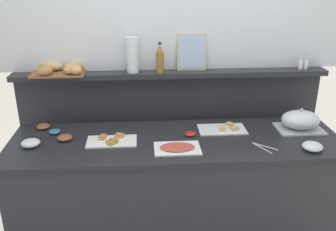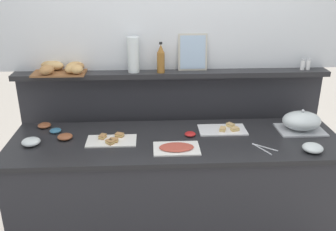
# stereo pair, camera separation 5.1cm
# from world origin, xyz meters

# --- Properties ---
(ground_plane) EXTENTS (12.00, 12.00, 0.00)m
(ground_plane) POSITION_xyz_m (0.00, 0.60, 0.00)
(ground_plane) COLOR gray
(buffet_counter) EXTENTS (2.37, 0.70, 0.92)m
(buffet_counter) POSITION_xyz_m (0.00, 0.00, 0.46)
(buffet_counter) COLOR #2D2D33
(buffet_counter) RESTS_ON ground_plane
(back_ledge_unit) EXTENTS (2.48, 0.22, 1.29)m
(back_ledge_unit) POSITION_xyz_m (0.00, 0.53, 0.68)
(back_ledge_unit) COLOR #2D2D33
(back_ledge_unit) RESTS_ON ground_plane
(sandwich_platter_front) EXTENTS (0.35, 0.19, 0.04)m
(sandwich_platter_front) POSITION_xyz_m (-0.46, -0.01, 0.93)
(sandwich_platter_front) COLOR white
(sandwich_platter_front) RESTS_ON buffet_counter
(sandwich_platter_rear) EXTENTS (0.35, 0.20, 0.04)m
(sandwich_platter_rear) POSITION_xyz_m (0.37, 0.14, 0.93)
(sandwich_platter_rear) COLOR white
(sandwich_platter_rear) RESTS_ON buffet_counter
(cold_cuts_platter) EXTENTS (0.31, 0.21, 0.02)m
(cold_cuts_platter) POSITION_xyz_m (-0.01, -0.15, 0.93)
(cold_cuts_platter) COLOR white
(cold_cuts_platter) RESTS_ON buffet_counter
(serving_cloche) EXTENTS (0.34, 0.24, 0.17)m
(serving_cloche) POSITION_xyz_m (0.94, 0.11, 0.99)
(serving_cloche) COLOR #B7BABF
(serving_cloche) RESTS_ON buffet_counter
(glass_bowl_large) EXTENTS (0.14, 0.14, 0.05)m
(glass_bowl_large) POSITION_xyz_m (0.89, -0.23, 0.94)
(glass_bowl_large) COLOR silver
(glass_bowl_large) RESTS_ON buffet_counter
(glass_bowl_medium) EXTENTS (0.13, 0.13, 0.05)m
(glass_bowl_medium) POSITION_xyz_m (-1.00, -0.04, 0.94)
(glass_bowl_medium) COLOR silver
(glass_bowl_medium) RESTS_ON buffet_counter
(condiment_bowl_teal) EXTENTS (0.09, 0.09, 0.03)m
(condiment_bowl_teal) POSITION_xyz_m (-0.88, 0.17, 0.93)
(condiment_bowl_teal) COLOR teal
(condiment_bowl_teal) RESTS_ON buffet_counter
(condiment_bowl_dark) EXTENTS (0.11, 0.11, 0.04)m
(condiment_bowl_dark) POSITION_xyz_m (-0.79, 0.05, 0.94)
(condiment_bowl_dark) COLOR brown
(condiment_bowl_dark) RESTS_ON buffet_counter
(condiment_bowl_cream) EXTENTS (0.08, 0.08, 0.03)m
(condiment_bowl_cream) POSITION_xyz_m (0.11, 0.06, 0.93)
(condiment_bowl_cream) COLOR red
(condiment_bowl_cream) RESTS_ON buffet_counter
(condiment_bowl_red) EXTENTS (0.10, 0.10, 0.03)m
(condiment_bowl_red) POSITION_xyz_m (-0.99, 0.26, 0.94)
(condiment_bowl_red) COLOR brown
(condiment_bowl_red) RESTS_ON buffet_counter
(serving_tongs) EXTENTS (0.15, 0.17, 0.01)m
(serving_tongs) POSITION_xyz_m (0.58, -0.17, 0.92)
(serving_tongs) COLOR #B7BABF
(serving_tongs) RESTS_ON buffet_counter
(vinegar_bottle_amber) EXTENTS (0.06, 0.06, 0.24)m
(vinegar_bottle_amber) POSITION_xyz_m (-0.09, 0.43, 1.40)
(vinegar_bottle_amber) COLOR #8E5B23
(vinegar_bottle_amber) RESTS_ON back_ledge_unit
(salt_shaker) EXTENTS (0.03, 0.03, 0.09)m
(salt_shaker) POSITION_xyz_m (1.04, 0.45, 1.34)
(salt_shaker) COLOR white
(salt_shaker) RESTS_ON back_ledge_unit
(pepper_shaker) EXTENTS (0.03, 0.03, 0.09)m
(pepper_shaker) POSITION_xyz_m (1.08, 0.45, 1.34)
(pepper_shaker) COLOR white
(pepper_shaker) RESTS_ON back_ledge_unit
(bread_basket) EXTENTS (0.41, 0.30, 0.08)m
(bread_basket) POSITION_xyz_m (-0.85, 0.45, 1.33)
(bread_basket) COLOR brown
(bread_basket) RESTS_ON back_ledge_unit
(framed_picture) EXTENTS (0.23, 0.06, 0.29)m
(framed_picture) POSITION_xyz_m (0.16, 0.49, 1.44)
(framed_picture) COLOR #B2AD9E
(framed_picture) RESTS_ON back_ledge_unit
(water_carafe) EXTENTS (0.09, 0.09, 0.27)m
(water_carafe) POSITION_xyz_m (-0.30, 0.45, 1.43)
(water_carafe) COLOR silver
(water_carafe) RESTS_ON back_ledge_unit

